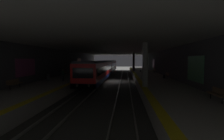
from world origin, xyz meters
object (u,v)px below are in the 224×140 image
at_px(pillar_far, 134,62).
at_px(bench_left_mid, 166,75).
at_px(bench_left_far, 154,70).
at_px(bench_left_near, 218,93).
at_px(bench_right_mid, 65,72).
at_px(pillar_near, 145,65).
at_px(bench_right_near, 14,83).
at_px(suitcase_rolling, 164,76).
at_px(trash_bin, 48,78).
at_px(backpack_on_floor, 140,71).
at_px(metro_train, 105,68).
at_px(person_walking_mid, 63,75).
at_px(person_waiting_near, 71,73).

xyz_separation_m(pillar_far, bench_left_mid, (-14.02, -4.18, -1.75)).
bearing_deg(bench_left_far, bench_left_near, 180.00).
bearing_deg(bench_left_far, bench_right_mid, 111.85).
distance_m(pillar_near, bench_right_near, 13.15).
height_order(suitcase_rolling, trash_bin, suitcase_rolling).
bearing_deg(pillar_far, bench_right_mid, 129.89).
xyz_separation_m(bench_left_far, bench_right_near, (-19.91, 17.07, 0.00)).
relative_size(bench_left_mid, bench_left_far, 1.00).
bearing_deg(backpack_on_floor, bench_right_mid, 122.43).
bearing_deg(suitcase_rolling, metro_train, 42.72).
distance_m(bench_left_near, bench_right_near, 17.38).
xyz_separation_m(pillar_far, trash_bin, (-18.44, 12.15, -1.85)).
bearing_deg(pillar_far, bench_right_near, 151.60).
xyz_separation_m(person_walking_mid, suitcase_rolling, (4.37, -13.97, -0.55)).
bearing_deg(bench_left_mid, bench_left_near, 180.00).
relative_size(bench_left_far, person_walking_mid, 1.09).
bearing_deg(person_walking_mid, pillar_near, -108.34).
bearing_deg(pillar_near, person_waiting_near, 63.26).
bearing_deg(suitcase_rolling, person_walking_mid, 107.37).
height_order(bench_left_mid, bench_right_mid, same).
distance_m(metro_train, person_walking_mid, 16.02).
height_order(metro_train, trash_bin, metro_train).
distance_m(bench_left_far, bench_right_mid, 18.39).
bearing_deg(suitcase_rolling, trash_bin, 105.15).
bearing_deg(bench_left_far, person_walking_mid, 135.48).
bearing_deg(pillar_far, bench_left_mid, -163.38).
bearing_deg(metro_train, person_walking_mid, 167.09).
bearing_deg(bench_left_near, pillar_far, 8.77).
xyz_separation_m(metro_train, bench_left_near, (-24.26, -10.73, -0.45)).
height_order(metro_train, person_walking_mid, metro_train).
distance_m(bench_right_near, person_waiting_near, 7.59).
bearing_deg(backpack_on_floor, bench_right_near, 147.12).
bearing_deg(bench_left_far, bench_left_mid, 180.00).
height_order(bench_left_mid, backpack_on_floor, bench_left_mid).
relative_size(pillar_near, bench_right_mid, 2.68).
xyz_separation_m(metro_train, trash_bin, (-15.58, 5.60, -0.55)).
relative_size(suitcase_rolling, backpack_on_floor, 2.17).
xyz_separation_m(bench_left_mid, bench_right_mid, (3.25, 17.07, 0.00)).
xyz_separation_m(pillar_near, backpack_on_floor, (20.18, -1.45, -2.08)).
bearing_deg(bench_left_mid, backpack_on_floor, 12.48).
bearing_deg(person_walking_mid, person_waiting_near, -22.01).
relative_size(metro_train, suitcase_rolling, 43.91).
xyz_separation_m(bench_left_near, trash_bin, (8.69, 16.33, -0.10)).
relative_size(pillar_near, metro_train, 0.12).
xyz_separation_m(bench_left_near, person_walking_mid, (8.64, 14.32, 0.31)).
bearing_deg(suitcase_rolling, bench_left_far, -1.95).
xyz_separation_m(person_walking_mid, backpack_on_floor, (16.82, -11.58, -0.64)).
bearing_deg(bench_left_near, bench_right_mid, 46.22).
bearing_deg(pillar_near, pillar_far, 0.00).
bearing_deg(pillar_near, suitcase_rolling, -26.40).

